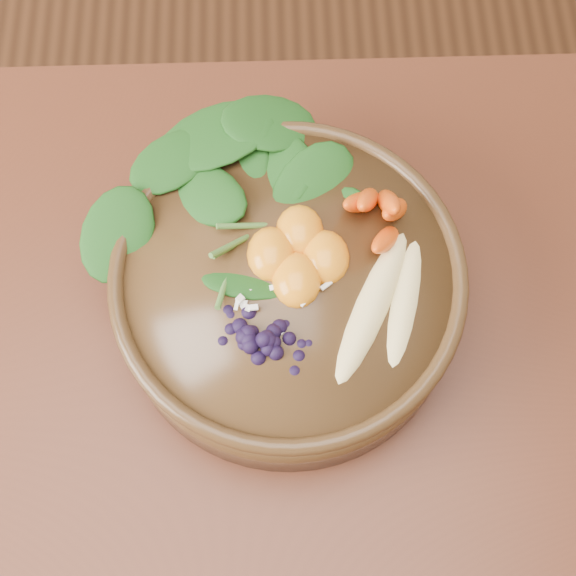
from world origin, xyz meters
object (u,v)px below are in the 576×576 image
stoneware_bowl (288,292)px  blueberry_pile (264,333)px  carrot_cluster (385,190)px  mandarin_cluster (298,248)px  dining_table (104,517)px  banana_halves (390,298)px  kale_heap (262,182)px

stoneware_bowl → blueberry_pile: bearing=-109.5°
stoneware_bowl → carrot_cluster: size_ratio=3.62×
mandarin_cluster → blueberry_pile: blueberry_pile is taller
blueberry_pile → dining_table: bearing=-144.8°
banana_halves → blueberry_pile: 0.11m
banana_halves → blueberry_pile: size_ratio=1.14×
stoneware_bowl → kale_heap: bearing=104.5°
carrot_cluster → banana_halves: size_ratio=0.53×
carrot_cluster → mandarin_cluster: carrot_cluster is taller
stoneware_bowl → mandarin_cluster: 0.06m
dining_table → stoneware_bowl: bearing=43.5°
carrot_cluster → banana_halves: (0.00, -0.08, -0.03)m
mandarin_cluster → blueberry_pile: size_ratio=0.69×
kale_heap → carrot_cluster: size_ratio=2.38×
stoneware_bowl → banana_halves: banana_halves is taller
banana_halves → kale_heap: bearing=156.5°
dining_table → carrot_cluster: size_ratio=19.42×
stoneware_bowl → blueberry_pile: 0.09m
kale_heap → stoneware_bowl: bearing=-75.5°
dining_table → stoneware_bowl: stoneware_bowl is taller
banana_halves → carrot_cluster: bearing=113.1°
carrot_cluster → blueberry_pile: 0.15m
dining_table → blueberry_pile: 0.27m
stoneware_bowl → carrot_cluster: (0.08, 0.05, 0.08)m
kale_heap → blueberry_pile: (-0.00, -0.13, -0.00)m
mandarin_cluster → dining_table: bearing=-135.3°
carrot_cluster → banana_halves: carrot_cluster is taller
kale_heap → mandarin_cluster: kale_heap is taller
kale_heap → banana_halves: 0.14m
stoneware_bowl → banana_halves: size_ratio=1.90×
dining_table → carrot_cluster: bearing=40.8°
dining_table → mandarin_cluster: size_ratio=16.89×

